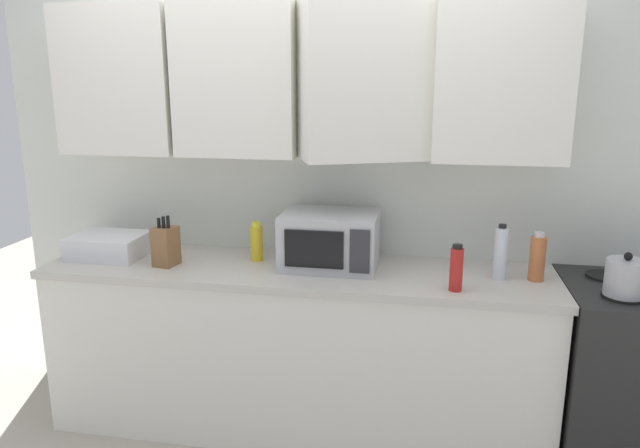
% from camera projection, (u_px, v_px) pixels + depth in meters
% --- Properties ---
extents(wall_back_with_cabinets, '(3.46, 0.54, 2.60)m').
position_uv_depth(wall_back_with_cabinets, '(305.00, 130.00, 3.05)').
color(wall_back_with_cabinets, silver).
rests_on(wall_back_with_cabinets, ground_plane).
extents(counter_run, '(2.59, 0.63, 0.90)m').
position_uv_depth(counter_run, '(297.00, 348.00, 3.11)').
color(counter_run, white).
rests_on(counter_run, ground_plane).
extents(stove_range, '(0.76, 0.64, 0.91)m').
position_uv_depth(stove_range, '(640.00, 378.00, 2.79)').
color(stove_range, black).
rests_on(stove_range, ground_plane).
extents(kettle, '(0.17, 0.17, 0.20)m').
position_uv_depth(kettle, '(625.00, 278.00, 2.56)').
color(kettle, '#B2B2B7').
rests_on(kettle, stove_range).
extents(microwave, '(0.48, 0.37, 0.28)m').
position_uv_depth(microwave, '(330.00, 240.00, 2.98)').
color(microwave, '#B7B7BC').
rests_on(microwave, counter_run).
extents(dish_rack, '(0.38, 0.30, 0.12)m').
position_uv_depth(dish_rack, '(109.00, 246.00, 3.17)').
color(dish_rack, silver).
rests_on(dish_rack, counter_run).
extents(knife_block, '(0.12, 0.14, 0.26)m').
position_uv_depth(knife_block, '(166.00, 246.00, 3.01)').
color(knife_block, brown).
rests_on(knife_block, counter_run).
extents(bottle_clear_tall, '(0.06, 0.06, 0.27)m').
position_uv_depth(bottle_clear_tall, '(501.00, 253.00, 2.79)').
color(bottle_clear_tall, silver).
rests_on(bottle_clear_tall, counter_run).
extents(bottle_red_sauce, '(0.06, 0.06, 0.22)m').
position_uv_depth(bottle_red_sauce, '(456.00, 269.00, 2.64)').
color(bottle_red_sauce, red).
rests_on(bottle_red_sauce, counter_run).
extents(bottle_spice_jar, '(0.07, 0.07, 0.24)m').
position_uv_depth(bottle_spice_jar, '(537.00, 258.00, 2.78)').
color(bottle_spice_jar, '#BC6638').
rests_on(bottle_spice_jar, counter_run).
extents(bottle_yellow_mustard, '(0.07, 0.07, 0.21)m').
position_uv_depth(bottle_yellow_mustard, '(257.00, 242.00, 3.09)').
color(bottle_yellow_mustard, gold).
rests_on(bottle_yellow_mustard, counter_run).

